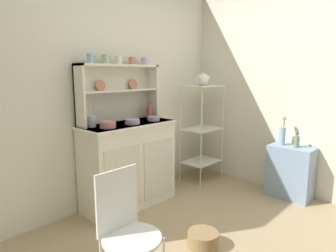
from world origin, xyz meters
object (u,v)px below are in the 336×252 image
object	(u,v)px
cup_sky_0	(90,58)
bowl_mixing_large	(108,125)
oil_bottle	(297,141)
hutch_cabinet	(129,164)
jam_bottle	(149,112)
porcelain_teapot	(203,79)
hutch_shelf_unit	(117,88)
floor_basket	(203,239)
bakers_rack	(202,125)
side_shelf_blue	(290,172)
utensil_jar	(92,121)
flower_vase	(282,134)
wire_chair	(126,225)

from	to	relation	value
cup_sky_0	bowl_mixing_large	world-z (taller)	cup_sky_0
bowl_mixing_large	oil_bottle	distance (m)	2.09
hutch_cabinet	jam_bottle	distance (m)	0.65
hutch_cabinet	porcelain_teapot	world-z (taller)	porcelain_teapot
hutch_shelf_unit	floor_basket	bearing A→B (deg)	-93.94
bakers_rack	bowl_mixing_large	world-z (taller)	bakers_rack
side_shelf_blue	cup_sky_0	xyz separation A→B (m)	(-1.75, 1.31, 1.26)
jam_bottle	utensil_jar	world-z (taller)	utensil_jar
jam_bottle	flower_vase	world-z (taller)	jam_bottle
side_shelf_blue	cup_sky_0	world-z (taller)	cup_sky_0
hutch_cabinet	porcelain_teapot	distance (m)	1.46
bowl_mixing_large	porcelain_teapot	bearing A→B (deg)	-0.87
hutch_shelf_unit	utensil_jar	size ratio (longest dim) A/B	4.06
wire_chair	porcelain_teapot	bearing A→B (deg)	30.37
side_shelf_blue	bowl_mixing_large	xyz separation A→B (m)	(-1.71, 1.11, 0.64)
bakers_rack	hutch_shelf_unit	bearing A→B (deg)	167.47
side_shelf_blue	floor_basket	distance (m)	1.52
hutch_cabinet	flower_vase	distance (m)	1.79
utensil_jar	flower_vase	world-z (taller)	utensil_jar
hutch_cabinet	porcelain_teapot	size ratio (longest dim) A/B	4.25
wire_chair	oil_bottle	world-z (taller)	wire_chair
floor_basket	cup_sky_0	xyz separation A→B (m)	(-0.25, 1.18, 1.50)
hutch_shelf_unit	bakers_rack	size ratio (longest dim) A/B	0.76
floor_basket	cup_sky_0	world-z (taller)	cup_sky_0
cup_sky_0	oil_bottle	world-z (taller)	cup_sky_0
side_shelf_blue	jam_bottle	size ratio (longest dim) A/B	3.15
cup_sky_0	utensil_jar	distance (m)	0.60
side_shelf_blue	wire_chair	bearing A→B (deg)	177.03
floor_basket	porcelain_teapot	distance (m)	2.03
flower_vase	cup_sky_0	bearing A→B (deg)	145.75
floor_basket	utensil_jar	xyz separation A→B (m)	(-0.30, 1.14, 0.90)
hutch_shelf_unit	jam_bottle	size ratio (longest dim) A/B	5.05
hutch_shelf_unit	hutch_cabinet	bearing A→B (deg)	-90.00
hutch_cabinet	hutch_shelf_unit	bearing A→B (deg)	90.00
utensil_jar	bakers_rack	bearing A→B (deg)	-6.42
cup_sky_0	jam_bottle	world-z (taller)	cup_sky_0
bowl_mixing_large	utensil_jar	distance (m)	0.17
oil_bottle	floor_basket	bearing A→B (deg)	173.38
bakers_rack	wire_chair	xyz separation A→B (m)	(-2.05, -0.97, -0.24)
bowl_mixing_large	oil_bottle	xyz separation A→B (m)	(1.71, -1.16, -0.27)
floor_basket	porcelain_teapot	bearing A→B (deg)	37.87
hutch_shelf_unit	cup_sky_0	world-z (taller)	cup_sky_0
wire_chair	jam_bottle	size ratio (longest dim) A/B	4.43
floor_basket	flower_vase	size ratio (longest dim) A/B	0.75
porcelain_teapot	flower_vase	world-z (taller)	porcelain_teapot
porcelain_teapot	oil_bottle	xyz separation A→B (m)	(0.25, -1.14, -0.68)
utensil_jar	jam_bottle	bearing A→B (deg)	0.61
wire_chair	jam_bottle	distance (m)	1.78
bowl_mixing_large	jam_bottle	xyz separation A→B (m)	(0.69, 0.16, 0.04)
floor_basket	side_shelf_blue	bearing A→B (deg)	-4.80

